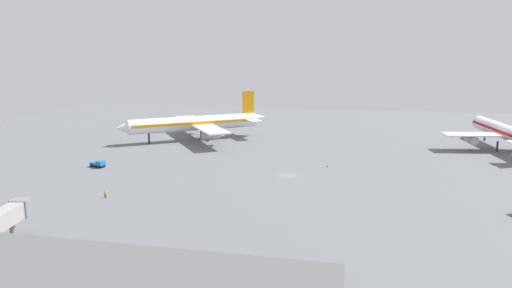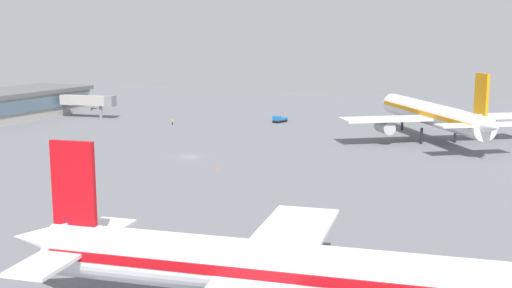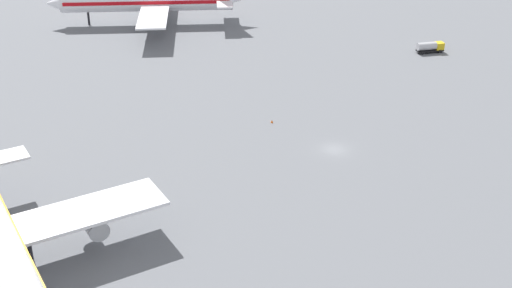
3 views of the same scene
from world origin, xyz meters
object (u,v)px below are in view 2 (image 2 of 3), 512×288
airplane_taxiing (281,271)px  ground_crew_worker (172,122)px  pushback_tractor (279,119)px  airplane_at_gate (433,115)px  safety_cone_near_gate (218,169)px

airplane_taxiing → ground_crew_worker: 126.88m
pushback_tractor → ground_crew_worker: 29.88m
ground_crew_worker → airplane_taxiing: bearing=109.1°
airplane_at_gate → ground_crew_worker: (2.66, -69.35, -5.38)m
airplane_taxiing → pushback_tractor: size_ratio=10.90×
safety_cone_near_gate → pushback_tractor: bearing=-167.7°
safety_cone_near_gate → airplane_taxiing: bearing=32.5°
pushback_tractor → airplane_taxiing: bearing=40.7°
airplane_at_gate → safety_cone_near_gate: bearing=112.8°
ground_crew_worker → airplane_at_gate: bearing=165.4°
pushback_tractor → ground_crew_worker: pushback_tractor is taller
safety_cone_near_gate → ground_crew_worker: bearing=-140.3°
airplane_at_gate → ground_crew_worker: size_ratio=28.96×
pushback_tractor → ground_crew_worker: size_ratio=2.86×
pushback_tractor → airplane_at_gate: bearing=91.1°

